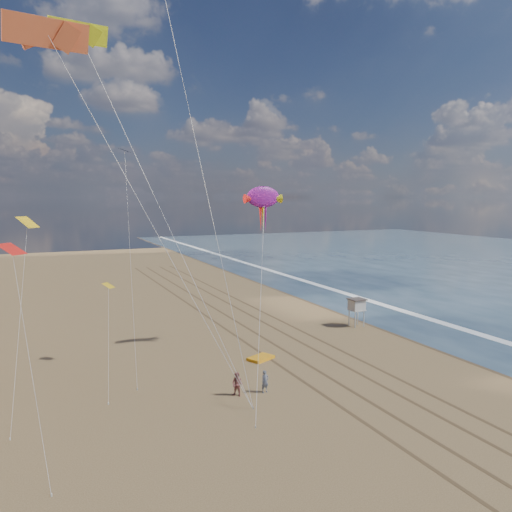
{
  "coord_description": "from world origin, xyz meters",
  "views": [
    {
      "loc": [
        -20.59,
        -14.83,
        14.78
      ],
      "look_at": [
        -2.21,
        26.0,
        9.5
      ],
      "focal_mm": 35.0,
      "sensor_mm": 36.0,
      "label": 1
    }
  ],
  "objects_px": {
    "kite_flyer_b": "(237,384)",
    "show_kite": "(263,198)",
    "grounded_kite": "(261,358)",
    "lifeguard_stand": "(357,305)",
    "kite_flyer_a": "(265,381)"
  },
  "relations": [
    {
      "from": "kite_flyer_b",
      "to": "show_kite",
      "type": "bearing_deg",
      "value": 105.12
    },
    {
      "from": "kite_flyer_b",
      "to": "lifeguard_stand",
      "type": "bearing_deg",
      "value": 82.16
    },
    {
      "from": "grounded_kite",
      "to": "show_kite",
      "type": "xyz_separation_m",
      "value": [
        1.8,
        3.41,
        14.63
      ]
    },
    {
      "from": "lifeguard_stand",
      "to": "kite_flyer_b",
      "type": "relative_size",
      "value": 1.77
    },
    {
      "from": "show_kite",
      "to": "kite_flyer_b",
      "type": "xyz_separation_m",
      "value": [
        -6.96,
        -10.39,
        -13.85
      ]
    },
    {
      "from": "grounded_kite",
      "to": "kite_flyer_a",
      "type": "xyz_separation_m",
      "value": [
        -2.97,
        -7.19,
        0.73
      ]
    },
    {
      "from": "show_kite",
      "to": "kite_flyer_b",
      "type": "distance_m",
      "value": 18.66
    },
    {
      "from": "grounded_kite",
      "to": "show_kite",
      "type": "height_order",
      "value": "show_kite"
    },
    {
      "from": "show_kite",
      "to": "kite_flyer_b",
      "type": "relative_size",
      "value": 12.33
    },
    {
      "from": "lifeguard_stand",
      "to": "kite_flyer_a",
      "type": "distance_m",
      "value": 22.5
    },
    {
      "from": "grounded_kite",
      "to": "kite_flyer_b",
      "type": "relative_size",
      "value": 1.28
    },
    {
      "from": "grounded_kite",
      "to": "lifeguard_stand",
      "type": "bearing_deg",
      "value": -2.6
    },
    {
      "from": "show_kite",
      "to": "grounded_kite",
      "type": "bearing_deg",
      "value": -117.84
    },
    {
      "from": "kite_flyer_a",
      "to": "kite_flyer_b",
      "type": "height_order",
      "value": "kite_flyer_b"
    },
    {
      "from": "grounded_kite",
      "to": "kite_flyer_a",
      "type": "height_order",
      "value": "kite_flyer_a"
    }
  ]
}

